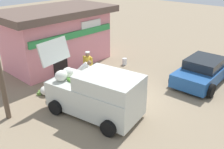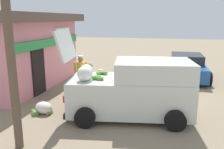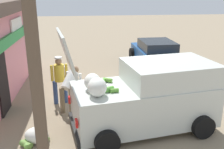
# 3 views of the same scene
# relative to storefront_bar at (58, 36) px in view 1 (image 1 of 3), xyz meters

# --- Properties ---
(ground_plane) EXTENTS (60.00, 60.00, 0.00)m
(ground_plane) POSITION_rel_storefront_bar_xyz_m (-0.40, -5.39, -1.76)
(ground_plane) COLOR gray
(storefront_bar) EXTENTS (6.78, 3.95, 3.38)m
(storefront_bar) POSITION_rel_storefront_bar_xyz_m (0.00, 0.00, 0.00)
(storefront_bar) COLOR pink
(storefront_bar) RESTS_ON ground_plane
(delivery_van) EXTENTS (2.60, 4.32, 2.80)m
(delivery_van) POSITION_rel_storefront_bar_xyz_m (-2.50, -5.74, -0.83)
(delivery_van) COLOR silver
(delivery_van) RESTS_ON ground_plane
(parked_sedan) EXTENTS (4.11, 2.20, 1.29)m
(parked_sedan) POSITION_rel_storefront_bar_xyz_m (3.35, -7.71, -1.14)
(parked_sedan) COLOR #1E4C8C
(parked_sedan) RESTS_ON ground_plane
(vendor_standing) EXTENTS (0.41, 0.56, 1.63)m
(vendor_standing) POSITION_rel_storefront_bar_xyz_m (-0.60, -3.21, -0.83)
(vendor_standing) COLOR navy
(vendor_standing) RESTS_ON ground_plane
(customer_bending) EXTENTS (0.75, 0.71, 1.42)m
(customer_bending) POSITION_rel_storefront_bar_xyz_m (-1.27, -3.57, -0.89)
(customer_bending) COLOR #726047
(customer_bending) RESTS_ON ground_plane
(unloaded_banana_pile) EXTENTS (0.66, 0.78, 0.40)m
(unloaded_banana_pile) POSITION_rel_storefront_bar_xyz_m (-2.99, -2.74, -1.58)
(unloaded_banana_pile) COLOR silver
(unloaded_banana_pile) RESTS_ON ground_plane
(paint_bucket) EXTENTS (0.27, 0.27, 0.41)m
(paint_bucket) POSITION_rel_storefront_bar_xyz_m (2.47, -3.17, -1.55)
(paint_bucket) COLOR silver
(paint_bucket) RESTS_ON ground_plane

